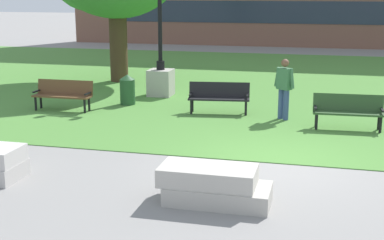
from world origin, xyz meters
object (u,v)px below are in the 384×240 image
at_px(lamp_post_right, 161,67).
at_px(person_bystander_near_lawn, 284,86).
at_px(park_bench_near_right, 63,93).
at_px(park_bench_far_left, 219,96).
at_px(concrete_block_left, 214,185).
at_px(park_bench_near_left, 348,109).
at_px(trash_bin, 127,89).

relative_size(lamp_post_right, person_bystander_near_lawn, 2.85).
height_order(park_bench_near_right, person_bystander_near_lawn, person_bystander_near_lawn).
bearing_deg(park_bench_far_left, lamp_post_right, 138.77).
distance_m(concrete_block_left, lamp_post_right, 9.68).
height_order(park_bench_near_left, trash_bin, trash_bin).
bearing_deg(person_bystander_near_lawn, concrete_block_left, -96.27).
relative_size(concrete_block_left, trash_bin, 1.99).
height_order(concrete_block_left, park_bench_near_right, park_bench_near_right).
bearing_deg(lamp_post_right, park_bench_near_left, -27.67).
relative_size(concrete_block_left, person_bystander_near_lawn, 1.12).
bearing_deg(park_bench_near_right, park_bench_near_left, -2.09).
distance_m(trash_bin, person_bystander_near_lawn, 5.09).
xyz_separation_m(lamp_post_right, person_bystander_near_lawn, (4.39, -2.54, -0.03)).
xyz_separation_m(concrete_block_left, park_bench_near_right, (-5.89, 6.02, 0.23)).
distance_m(park_bench_near_left, person_bystander_near_lawn, 1.90).
height_order(concrete_block_left, park_bench_far_left, park_bench_far_left).
relative_size(concrete_block_left, park_bench_near_left, 1.05).
relative_size(trash_bin, person_bystander_near_lawn, 0.56).
relative_size(lamp_post_right, trash_bin, 5.07).
bearing_deg(concrete_block_left, person_bystander_near_lawn, 83.73).
bearing_deg(trash_bin, lamp_post_right, 70.28).
xyz_separation_m(concrete_block_left, trash_bin, (-4.29, 7.26, 0.20)).
height_order(park_bench_near_right, trash_bin, trash_bin).
bearing_deg(person_bystander_near_lawn, park_bench_near_left, -21.14).
relative_size(park_bench_near_right, lamp_post_right, 0.37).
relative_size(park_bench_far_left, trash_bin, 1.93).
bearing_deg(concrete_block_left, trash_bin, 120.56).
bearing_deg(park_bench_far_left, person_bystander_near_lawn, -11.05).
bearing_deg(trash_bin, concrete_block_left, -59.44).
height_order(concrete_block_left, person_bystander_near_lawn, person_bystander_near_lawn).
distance_m(park_bench_near_right, trash_bin, 2.02).
bearing_deg(trash_bin, park_bench_near_right, -142.27).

